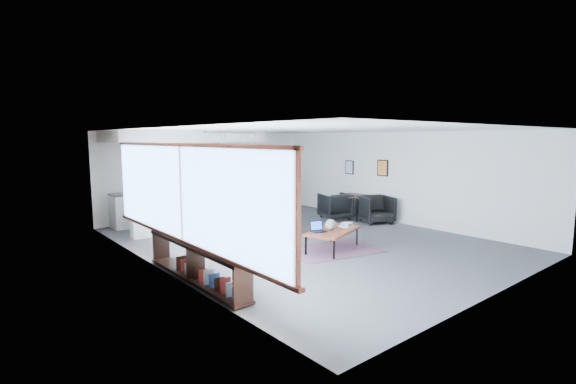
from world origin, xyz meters
TOP-DOWN VIEW (x-y plane):
  - room at (0.00, 0.00)m, footprint 7.02×9.02m
  - window at (-3.46, -0.90)m, footprint 0.10×5.95m
  - console at (-3.30, -1.05)m, footprint 0.35×3.00m
  - kitchenette at (-1.20, 3.71)m, footprint 4.20×1.96m
  - doorway at (2.30, 4.42)m, footprint 1.10×0.12m
  - track_light at (-0.59, 2.20)m, footprint 1.60×0.07m
  - wall_art_lower at (3.47, 0.40)m, footprint 0.03×0.38m
  - wall_art_upper at (3.47, 1.70)m, footprint 0.03×0.34m
  - kilim_rug at (-0.09, -1.07)m, footprint 2.21×1.72m
  - coffee_table at (-0.09, -1.07)m, footprint 1.55×1.17m
  - laptop at (-0.44, -0.97)m, footprint 0.34×0.30m
  - ceramic_pot at (-0.14, -1.06)m, footprint 0.24×0.24m
  - book_stack at (0.39, -1.02)m, footprint 0.33×0.30m
  - coaster at (-0.02, -1.33)m, footprint 0.14×0.14m
  - armchair_left at (-1.28, 0.53)m, footprint 0.89×0.85m
  - armchair_right at (-0.26, 0.78)m, footprint 1.01×0.97m
  - floor_lamp at (-0.76, 1.00)m, footprint 0.56×0.56m
  - dining_table at (3.00, 1.10)m, footprint 0.97×0.97m
  - dining_chair_near at (3.00, 0.22)m, footprint 0.93×0.90m
  - dining_chair_far at (2.55, 1.41)m, footprint 0.88×0.85m
  - microwave at (-0.27, 4.15)m, footprint 0.53×0.34m

SIDE VIEW (x-z plane):
  - kilim_rug at x=-0.09m, z-range 0.00..0.01m
  - console at x=-3.30m, z-range -0.07..0.73m
  - dining_chair_far at x=2.55m, z-range 0.00..0.72m
  - dining_chair_near at x=3.00m, z-range 0.00..0.73m
  - armchair_left at x=-1.28m, z-range 0.00..0.80m
  - coffee_table at x=-0.09m, z-range 0.19..0.64m
  - armchair_right at x=-0.26m, z-range 0.00..0.87m
  - coaster at x=-0.02m, z-range 0.45..0.46m
  - book_stack at x=0.39m, z-range 0.45..0.53m
  - laptop at x=-0.44m, z-range 0.41..0.62m
  - ceramic_pot at x=-0.14m, z-range 0.45..0.69m
  - dining_table at x=3.00m, z-range 0.29..1.00m
  - doorway at x=2.30m, z-range 0.00..2.15m
  - microwave at x=-0.27m, z-range 0.93..1.27m
  - room at x=0.00m, z-range -0.01..2.61m
  - kitchenette at x=-1.20m, z-range 0.08..2.68m
  - window at x=-3.46m, z-range 0.63..2.29m
  - wall_art_upper at x=3.47m, z-range 1.28..1.72m
  - floor_lamp at x=-0.76m, z-range 0.66..2.43m
  - wall_art_lower at x=3.47m, z-range 1.31..1.79m
  - track_light at x=-0.59m, z-range 2.45..2.60m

